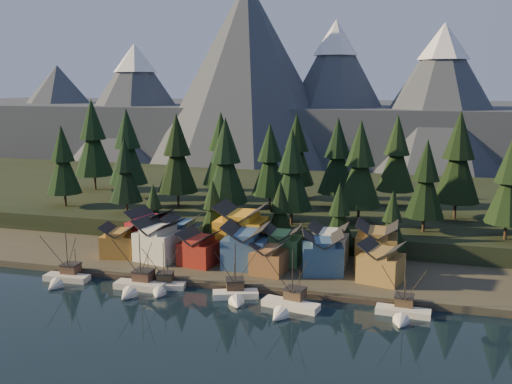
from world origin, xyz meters
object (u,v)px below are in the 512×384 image
(house_front_0, at_px, (119,240))
(house_back_0, at_px, (149,229))
(house_front_1, at_px, (159,239))
(boat_2, at_px, (162,280))
(boat_6, at_px, (403,306))
(boat_0, at_px, (64,271))
(boat_3, at_px, (236,287))
(boat_1, at_px, (137,279))
(boat_4, at_px, (288,299))
(house_back_1, at_px, (182,233))

(house_front_0, height_order, house_back_0, house_back_0)
(house_front_1, height_order, house_back_0, house_back_0)
(boat_2, bearing_deg, house_front_0, 129.73)
(boat_6, distance_m, house_front_1, 56.63)
(boat_0, bearing_deg, house_front_0, 71.11)
(house_back_0, bearing_deg, boat_0, -98.66)
(boat_3, distance_m, house_front_0, 36.42)
(boat_6, distance_m, house_back_0, 64.29)
(boat_0, xyz_separation_m, boat_1, (17.11, -0.41, 0.14))
(boat_2, bearing_deg, boat_3, -13.59)
(boat_2, xyz_separation_m, boat_6, (47.09, -0.77, 0.10))
(house_back_0, bearing_deg, boat_3, -24.72)
(boat_4, bearing_deg, boat_1, -171.43)
(house_front_1, distance_m, house_back_0, 9.11)
(house_back_1, bearing_deg, boat_3, -49.71)
(boat_0, distance_m, boat_6, 68.97)
(boat_2, relative_size, boat_6, 0.94)
(house_back_0, bearing_deg, house_front_0, -108.18)
(house_back_1, bearing_deg, house_back_0, 176.27)
(boat_0, relative_size, house_front_0, 1.39)
(boat_6, bearing_deg, boat_1, -175.52)
(house_front_0, bearing_deg, boat_2, -50.10)
(house_front_1, bearing_deg, boat_0, -121.18)
(boat_1, bearing_deg, boat_0, 179.03)
(house_front_0, relative_size, house_back_0, 0.83)
(boat_1, distance_m, house_front_0, 20.52)
(house_back_0, bearing_deg, boat_2, -45.80)
(house_back_0, height_order, house_back_1, house_back_0)
(boat_2, relative_size, boat_4, 0.88)
(boat_2, distance_m, house_front_0, 22.64)
(boat_4, bearing_deg, boat_0, -170.90)
(boat_3, height_order, boat_6, boat_3)
(house_front_1, relative_size, house_back_0, 1.02)
(boat_1, height_order, house_back_1, boat_1)
(boat_2, height_order, boat_3, boat_3)
(boat_2, xyz_separation_m, house_front_1, (-7.36, 14.21, 4.36))
(boat_1, height_order, house_front_1, boat_1)
(house_back_1, bearing_deg, boat_1, -93.28)
(boat_2, distance_m, boat_4, 26.94)
(house_front_1, xyz_separation_m, house_back_1, (2.78, 6.88, -0.30))
(house_back_1, bearing_deg, boat_0, -130.36)
(boat_4, xyz_separation_m, boat_6, (20.36, 2.62, -0.10))
(boat_6, bearing_deg, boat_0, -176.14)
(boat_0, distance_m, boat_1, 17.11)
(boat_2, xyz_separation_m, house_back_1, (-4.58, 21.09, 4.07))
(boat_3, height_order, house_front_0, boat_3)
(boat_3, xyz_separation_m, boat_6, (31.31, -0.09, -0.26))
(house_front_0, relative_size, house_back_1, 0.98)
(boat_1, xyz_separation_m, house_back_1, (0.20, 22.90, 3.63))
(boat_3, xyz_separation_m, house_front_1, (-23.13, 14.89, 4.01))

